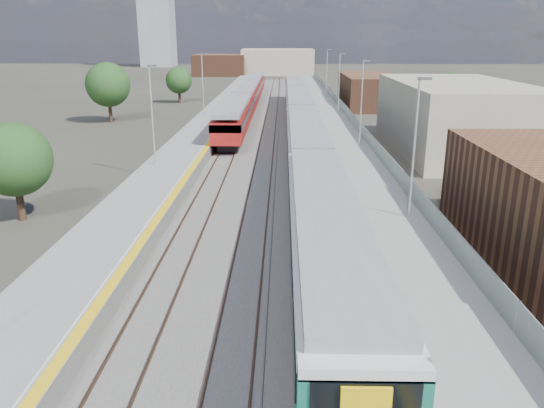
{
  "coord_description": "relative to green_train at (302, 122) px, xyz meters",
  "views": [
    {
      "loc": [
        -0.33,
        -5.72,
        10.49
      ],
      "look_at": [
        -0.89,
        20.34,
        2.2
      ],
      "focal_mm": 35.0,
      "sensor_mm": 36.0,
      "label": 1
    }
  ],
  "objects": [
    {
      "name": "red_train",
      "position": [
        -7.0,
        23.87,
        -0.2
      ],
      "size": [
        2.91,
        59.05,
        3.68
      ],
      "color": "black",
      "rests_on": "ground"
    },
    {
      "name": "ground",
      "position": [
        -1.5,
        3.44,
        -2.37
      ],
      "size": [
        320.0,
        320.0,
        0.0
      ],
      "primitive_type": "plane",
      "color": "#47443A",
      "rests_on": "ground"
    },
    {
      "name": "tree_a",
      "position": [
        -17.36,
        -22.75,
        1.3
      ],
      "size": [
        4.31,
        4.31,
        5.85
      ],
      "color": "#382619",
      "rests_on": "ground"
    },
    {
      "name": "tree_d",
      "position": [
        20.85,
        22.44,
        1.28
      ],
      "size": [
        4.28,
        4.28,
        5.81
      ],
      "color": "#382619",
      "rests_on": "ground"
    },
    {
      "name": "tracks",
      "position": [
        -3.15,
        7.62,
        -2.27
      ],
      "size": [
        8.96,
        160.0,
        0.17
      ],
      "color": "#4C3323",
      "rests_on": "ground"
    },
    {
      "name": "ballast_bed",
      "position": [
        -3.75,
        5.94,
        -2.34
      ],
      "size": [
        10.5,
        155.0,
        0.06
      ],
      "primitive_type": "cube",
      "color": "#565451",
      "rests_on": "ground"
    },
    {
      "name": "green_train",
      "position": [
        0.0,
        0.0,
        0.0
      ],
      "size": [
        3.06,
        85.07,
        3.37
      ],
      "color": "black",
      "rests_on": "ground"
    },
    {
      "name": "platform_left",
      "position": [
        -10.55,
        5.93,
        -1.85
      ],
      "size": [
        4.3,
        155.0,
        8.52
      ],
      "color": "slate",
      "rests_on": "ground"
    },
    {
      "name": "tree_c",
      "position": [
        -18.85,
        35.2,
        1.21
      ],
      "size": [
        4.2,
        4.2,
        5.69
      ],
      "color": "#382619",
      "rests_on": "ground"
    },
    {
      "name": "platform_right",
      "position": [
        3.78,
        5.93,
        -1.84
      ],
      "size": [
        4.7,
        155.0,
        8.52
      ],
      "color": "slate",
      "rests_on": "ground"
    },
    {
      "name": "buildings",
      "position": [
        -19.62,
        92.04,
        8.33
      ],
      "size": [
        72.0,
        185.5,
        40.0
      ],
      "color": "brown",
      "rests_on": "ground"
    },
    {
      "name": "tree_b",
      "position": [
        -23.75,
        14.65,
        2.3
      ],
      "size": [
        5.47,
        5.47,
        7.42
      ],
      "color": "#382619",
      "rests_on": "ground"
    }
  ]
}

